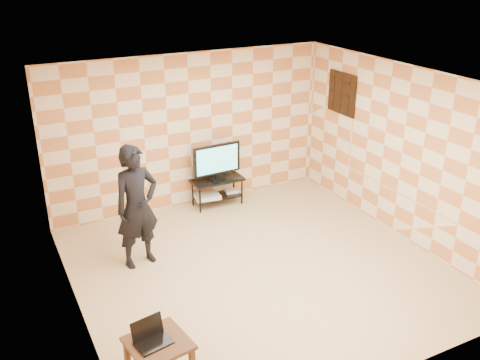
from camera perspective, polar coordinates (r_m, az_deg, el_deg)
name	(u,v)px	position (r m, az deg, el deg)	size (l,w,h in m)	color
floor	(259,268)	(7.81, 2.03, -9.33)	(5.00, 5.00, 0.00)	tan
wall_back	(190,131)	(9.31, -5.34, 5.20)	(5.00, 0.02, 2.70)	beige
wall_front	(386,273)	(5.39, 15.36, -9.52)	(5.00, 0.02, 2.70)	beige
wall_left	(70,221)	(6.45, -17.67, -4.15)	(0.02, 5.00, 2.70)	beige
wall_right	(402,153)	(8.61, 16.90, 2.79)	(0.02, 5.00, 2.70)	beige
ceiling	(262,82)	(6.77, 2.35, 10.38)	(5.00, 5.00, 0.02)	white
wall_art	(342,93)	(9.54, 10.82, 9.07)	(0.04, 0.72, 0.72)	black
tv_stand	(217,186)	(9.52, -2.44, -0.64)	(0.93, 0.42, 0.50)	black
tv	(217,160)	(9.34, -2.48, 2.12)	(0.89, 0.18, 0.64)	black
dvd_player	(207,196)	(9.50, -3.50, -1.75)	(0.44, 0.31, 0.07)	silver
game_console	(232,191)	(9.72, -0.90, -1.18)	(0.23, 0.17, 0.05)	silver
side_table	(159,348)	(5.85, -8.68, -17.34)	(0.68, 0.68, 0.50)	#382118
laptop	(151,337)	(5.78, -9.46, -16.22)	(0.40, 0.34, 0.24)	black
person	(137,207)	(7.65, -10.94, -2.80)	(0.66, 0.43, 1.81)	black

